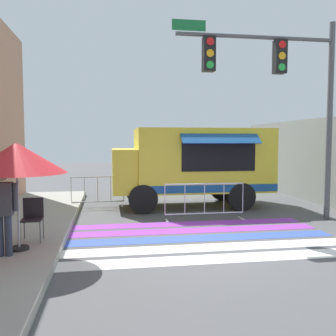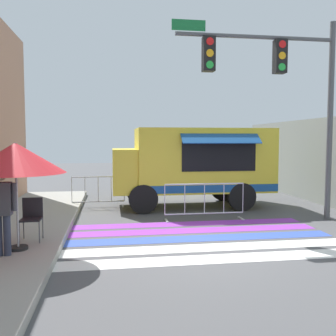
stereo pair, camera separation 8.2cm
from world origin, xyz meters
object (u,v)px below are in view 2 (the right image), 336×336
at_px(vendor_person, 2,207).
at_px(barricade_side, 98,192).
at_px(barricade_front, 204,202).
at_px(traffic_signal_pole, 280,79).
at_px(folding_chair, 32,215).
at_px(food_truck, 191,162).
at_px(patio_umbrella, 16,158).

distance_m(vendor_person, barricade_side, 5.96).
distance_m(barricade_front, barricade_side, 3.99).
relative_size(traffic_signal_pole, folding_chair, 6.25).
bearing_deg(food_truck, vendor_person, -130.72).
bearing_deg(folding_chair, food_truck, 41.11).
distance_m(patio_umbrella, vendor_person, 0.95).
height_order(food_truck, traffic_signal_pole, traffic_signal_pole).
height_order(vendor_person, barricade_front, vendor_person).
bearing_deg(traffic_signal_pole, barricade_front, 167.57).
bearing_deg(traffic_signal_pole, food_truck, 125.98).
distance_m(traffic_signal_pole, patio_umbrella, 7.11).
xyz_separation_m(food_truck, traffic_signal_pole, (1.92, -2.64, 2.42)).
xyz_separation_m(folding_chair, barricade_front, (4.28, 2.15, -0.18)).
height_order(traffic_signal_pole, vendor_person, traffic_signal_pole).
distance_m(food_truck, vendor_person, 7.13).
relative_size(patio_umbrella, folding_chair, 2.32).
bearing_deg(barricade_side, traffic_signal_pole, -30.62).
relative_size(patio_umbrella, barricade_side, 1.16).
relative_size(food_truck, patio_umbrella, 2.57).
distance_m(food_truck, barricade_side, 3.30).
bearing_deg(patio_umbrella, food_truck, 48.44).
relative_size(food_truck, vendor_person, 3.33).
xyz_separation_m(traffic_signal_pole, vendor_person, (-6.56, -2.75, -2.88)).
height_order(folding_chair, barricade_side, folding_chair).
xyz_separation_m(food_truck, folding_chair, (-4.34, -4.35, -0.82)).
distance_m(traffic_signal_pole, barricade_side, 6.80).
bearing_deg(barricade_front, vendor_person, -145.17).
distance_m(patio_umbrella, barricade_side, 5.72).
bearing_deg(traffic_signal_pole, patio_umbrella, -159.44).
bearing_deg(food_truck, folding_chair, -134.92).
distance_m(patio_umbrella, barricade_front, 5.42).
xyz_separation_m(food_truck, barricade_front, (-0.06, -2.21, -1.00)).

